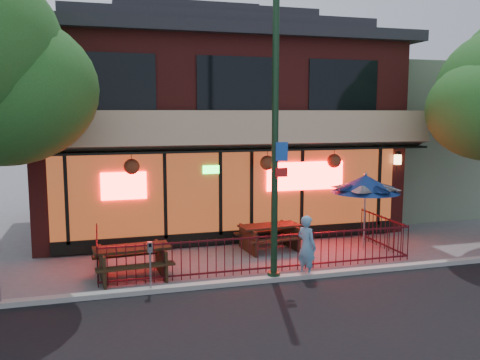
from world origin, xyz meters
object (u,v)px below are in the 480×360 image
object	(u,v)px
street_light	(275,153)
patio_umbrella	(365,184)
picnic_table_left	(132,257)
pedestrian	(307,246)
parking_meter_near	(150,258)
picnic_table_right	(269,233)

from	to	relation	value
street_light	patio_umbrella	xyz separation A→B (m)	(3.60, 1.99, -1.15)
street_light	picnic_table_left	distance (m)	4.41
street_light	pedestrian	xyz separation A→B (m)	(0.89, 0.05, -2.37)
picnic_table_left	parking_meter_near	world-z (taller)	parking_meter_near
street_light	picnic_table_right	distance (m)	3.84
patio_umbrella	parking_meter_near	xyz separation A→B (m)	(-6.63, -2.07, -1.19)
picnic_table_left	picnic_table_right	xyz separation A→B (m)	(4.16, 1.56, -0.02)
street_light	picnic_table_right	size ratio (longest dim) A/B	3.65
parking_meter_near	pedestrian	bearing A→B (deg)	1.90
street_light	pedestrian	bearing A→B (deg)	3.42
picnic_table_left	pedestrian	xyz separation A→B (m)	(4.25, -1.05, 0.26)
street_light	pedestrian	world-z (taller)	street_light
picnic_table_right	parking_meter_near	distance (m)	4.72
street_light	patio_umbrella	size ratio (longest dim) A/B	2.99
street_light	patio_umbrella	world-z (taller)	street_light
picnic_table_right	pedestrian	size ratio (longest dim) A/B	1.22
street_light	parking_meter_near	xyz separation A→B (m)	(-3.03, -0.08, -2.34)
picnic_table_left	picnic_table_right	bearing A→B (deg)	20.52
street_light	picnic_table_right	xyz separation A→B (m)	(0.80, 2.66, -2.64)
picnic_table_right	street_light	bearing A→B (deg)	-106.69
street_light	pedestrian	size ratio (longest dim) A/B	4.47
street_light	picnic_table_left	xyz separation A→B (m)	(-3.37, 1.10, -2.62)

